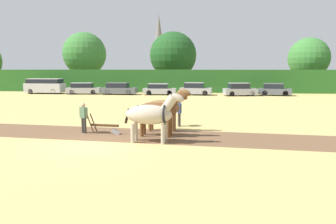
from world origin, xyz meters
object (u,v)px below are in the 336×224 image
object	(u,v)px
farmer_beside_team	(179,111)
parked_car_center_left	(119,89)
draft_horse_lead_left	(151,114)
draft_horse_trail_left	(164,107)
parked_car_center	(159,89)
parked_car_far_right	(274,90)
draft_horse_lead_right	(158,111)
tree_center	(309,58)
parked_car_right	(240,90)
farmer_at_plow	(84,116)
parked_car_center_right	(195,89)
tree_center_left	(173,55)
church_spire	(159,47)
parked_car_left	(83,89)
parked_van	(45,86)
plow	(107,128)
tree_left	(85,54)

from	to	relation	value
farmer_beside_team	parked_car_center_left	bearing A→B (deg)	100.05
draft_horse_lead_left	draft_horse_trail_left	size ratio (longest dim) A/B	1.06
parked_car_center	parked_car_far_right	distance (m)	14.46
draft_horse_lead_right	tree_center	bearing A→B (deg)	68.49
parked_car_right	parked_car_far_right	bearing A→B (deg)	2.02
tree_center	parked_car_center	size ratio (longest dim) A/B	1.89
draft_horse_trail_left	tree_center	bearing A→B (deg)	67.73
tree_center	farmer_at_plow	xyz separation A→B (m)	(-22.18, -35.46, -3.99)
draft_horse_lead_left	parked_car_center_right	xyz separation A→B (m)	(1.47, 27.09, -0.54)
tree_center_left	church_spire	size ratio (longest dim) A/B	0.58
farmer_at_plow	parked_car_far_right	xyz separation A→B (m)	(15.18, 25.57, -0.19)
parked_car_left	parked_car_right	bearing A→B (deg)	-7.83
parked_van	parked_car_center	world-z (taller)	parked_van
tree_center_left	parked_car_far_right	xyz separation A→B (m)	(13.68, -10.88, -4.71)
draft_horse_trail_left	plow	bearing A→B (deg)	-152.77
parked_car_left	tree_center	bearing A→B (deg)	11.83
parked_van	parked_car_center	xyz separation A→B (m)	(15.51, -0.34, -0.34)
draft_horse_lead_left	farmer_beside_team	xyz separation A→B (m)	(0.98, 4.33, -0.39)
tree_center	farmer_beside_team	xyz separation A→B (m)	(-17.31, -32.92, -3.99)
farmer_at_plow	parked_car_far_right	size ratio (longest dim) A/B	0.39
farmer_beside_team	parked_car_far_right	size ratio (longest dim) A/B	0.39
parked_car_center	parked_car_right	world-z (taller)	parked_car_right
tree_left	farmer_beside_team	size ratio (longest dim) A/B	5.75
church_spire	farmer_beside_team	distance (m)	58.05
tree_center	draft_horse_lead_right	bearing A→B (deg)	-116.86
farmer_at_plow	tree_left	bearing A→B (deg)	56.95
tree_center_left	draft_horse_trail_left	distance (m)	35.76
plow	parked_car_center	size ratio (longest dim) A/B	0.42
tree_left	tree_center	bearing A→B (deg)	-0.33
tree_center_left	plow	bearing A→B (deg)	-90.33
tree_center	farmer_beside_team	bearing A→B (deg)	-117.73
tree_center	church_spire	bearing A→B (deg)	137.30
draft_horse_lead_left	draft_horse_trail_left	distance (m)	2.84
farmer_beside_team	parked_car_center	distance (m)	23.00
tree_center_left	parked_car_left	world-z (taller)	tree_center_left
tree_left	parked_car_center_right	xyz separation A→B (m)	(18.23, -10.36, -4.92)
church_spire	parked_car_center_left	world-z (taller)	church_spire
parked_car_center	plow	bearing A→B (deg)	-89.77
parked_car_right	farmer_at_plow	bearing A→B (deg)	-123.60
parked_van	parked_car_left	world-z (taller)	parked_van
farmer_at_plow	tree_center	bearing A→B (deg)	5.08
plow	parked_car_center_right	bearing A→B (deg)	86.26
draft_horse_trail_left	parked_car_center	size ratio (longest dim) A/B	0.64
tree_center_left	farmer_at_plow	distance (m)	36.76
tree_left	farmer_beside_team	world-z (taller)	tree_left
farmer_beside_team	parked_car_far_right	xyz separation A→B (m)	(10.30, 23.03, -0.19)
farmer_at_plow	parked_car_center_left	size ratio (longest dim) A/B	0.35
draft_horse_trail_left	parked_car_center_left	xyz separation A→B (m)	(-8.71, 24.05, -0.55)
draft_horse_trail_left	farmer_at_plow	world-z (taller)	draft_horse_trail_left
tree_center_left	parked_car_far_right	size ratio (longest dim) A/B	2.23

